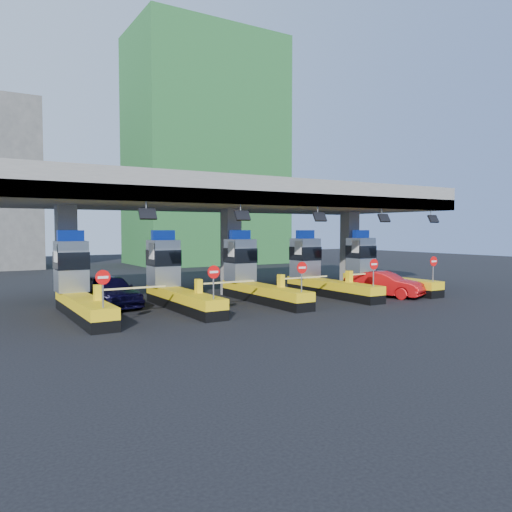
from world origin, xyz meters
TOP-DOWN VIEW (x-y plane):
  - ground at (0.00, 0.00)m, footprint 120.00×120.00m
  - toll_canopy at (0.00, 2.87)m, footprint 28.00×12.09m
  - toll_lane_far_left at (-10.00, 0.28)m, footprint 4.43×8.00m
  - toll_lane_left at (-5.00, 0.28)m, footprint 4.43×8.00m
  - toll_lane_center at (0.00, 0.28)m, footprint 4.43×8.00m
  - toll_lane_right at (5.00, 0.28)m, footprint 4.43×8.00m
  - toll_lane_far_right at (10.00, 0.28)m, footprint 4.43×8.00m
  - bg_building_scaffold at (12.00, 32.00)m, footprint 18.00×12.00m
  - van at (-8.01, 1.95)m, footprint 2.71×5.42m
  - red_car at (7.75, -2.73)m, footprint 3.43×5.04m

SIDE VIEW (x-z plane):
  - ground at x=0.00m, z-range 0.00..0.00m
  - red_car at x=7.75m, z-range 0.00..1.57m
  - van at x=-8.01m, z-range 0.00..1.77m
  - toll_lane_far_left at x=-10.00m, z-range -0.68..3.47m
  - toll_lane_left at x=-5.00m, z-range -0.68..3.47m
  - toll_lane_center at x=0.00m, z-range -0.68..3.47m
  - toll_lane_right at x=5.00m, z-range -0.68..3.47m
  - toll_lane_far_right at x=10.00m, z-range -0.68..3.47m
  - toll_canopy at x=0.00m, z-range 2.63..9.63m
  - bg_building_scaffold at x=12.00m, z-range 0.00..28.00m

